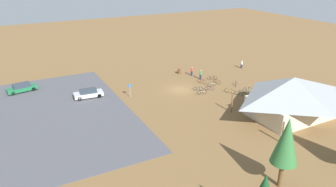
# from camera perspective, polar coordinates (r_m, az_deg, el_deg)

# --- Properties ---
(ground) EXTENTS (160.00, 160.00, 0.00)m
(ground) POSITION_cam_1_polar(r_m,az_deg,el_deg) (52.95, 2.20, 0.72)
(ground) COLOR brown
(ground) RESTS_ON ground
(bike_pavilion) EXTENTS (12.87, 9.73, 5.65)m
(bike_pavilion) POSITION_cam_1_polar(r_m,az_deg,el_deg) (45.61, 21.42, -0.19)
(bike_pavilion) COLOR beige
(bike_pavilion) RESTS_ON ground
(trash_bin) EXTENTS (0.60, 0.60, 0.90)m
(trash_bin) POSITION_cam_1_polar(r_m,az_deg,el_deg) (60.66, 2.01, 4.01)
(trash_bin) COLOR brown
(trash_bin) RESTS_ON ground
(lot_sign) EXTENTS (0.56, 0.08, 2.20)m
(lot_sign) POSITION_cam_1_polar(r_m,az_deg,el_deg) (49.76, -6.87, 0.87)
(lot_sign) COLOR #99999E
(lot_sign) RESTS_ON ground
(pine_east) EXTENTS (2.42, 2.42, 7.18)m
(pine_east) POSITION_cam_1_polar(r_m,az_deg,el_deg) (30.27, 20.53, -8.06)
(pine_east) COLOR brown
(pine_east) RESTS_ON ground
(bicycle_blue_near_sign) EXTENTS (1.33, 0.98, 0.75)m
(bicycle_blue_near_sign) POSITION_cam_1_polar(r_m,az_deg,el_deg) (52.57, 5.42, 0.87)
(bicycle_blue_near_sign) COLOR black
(bicycle_blue_near_sign) RESTS_ON ground
(bicycle_purple_by_bin) EXTENTS (1.50, 0.71, 0.81)m
(bicycle_purple_by_bin) POSITION_cam_1_polar(r_m,az_deg,el_deg) (52.88, 7.43, 0.91)
(bicycle_purple_by_bin) COLOR black
(bicycle_purple_by_bin) RESTS_ON ground
(bicycle_red_yard_right) EXTENTS (0.85, 1.60, 0.89)m
(bicycle_red_yard_right) POSITION_cam_1_polar(r_m,az_deg,el_deg) (55.80, 6.15, 2.17)
(bicycle_red_yard_right) COLOR black
(bicycle_red_yard_right) RESTS_ON ground
(bicycle_teal_yard_left) EXTENTS (1.58, 0.72, 0.88)m
(bicycle_teal_yard_left) POSITION_cam_1_polar(r_m,az_deg,el_deg) (53.37, 14.09, 0.66)
(bicycle_teal_yard_left) COLOR black
(bicycle_teal_yard_left) RESTS_ON ground
(bicycle_black_near_porch) EXTENTS (1.58, 0.82, 0.79)m
(bicycle_black_near_porch) POSITION_cam_1_polar(r_m,az_deg,el_deg) (57.75, 7.93, 2.76)
(bicycle_black_near_porch) COLOR black
(bicycle_black_near_porch) RESTS_ON ground
(bicycle_green_edge_south) EXTENTS (0.89, 1.44, 0.79)m
(bicycle_green_edge_south) POSITION_cam_1_polar(r_m,az_deg,el_deg) (51.68, 12.95, 0.01)
(bicycle_green_edge_south) COLOR black
(bicycle_green_edge_south) RESTS_ON ground
(bicycle_white_yard_front) EXTENTS (1.78, 0.48, 0.83)m
(bicycle_white_yard_front) POSITION_cam_1_polar(r_m,az_deg,el_deg) (54.79, 7.95, 1.68)
(bicycle_white_yard_front) COLOR black
(bicycle_white_yard_front) RESTS_ON ground
(bicycle_silver_edge_north) EXTENTS (1.70, 0.48, 0.87)m
(bicycle_silver_edge_north) POSITION_cam_1_polar(r_m,az_deg,el_deg) (51.07, 6.10, 0.22)
(bicycle_silver_edge_north) COLOR black
(bicycle_silver_edge_north) RESTS_ON ground
(bicycle_orange_lone_east) EXTENTS (0.48, 1.65, 0.79)m
(bicycle_orange_lone_east) POSITION_cam_1_polar(r_m,az_deg,el_deg) (56.30, 8.83, 2.19)
(bicycle_orange_lone_east) COLOR black
(bicycle_orange_lone_east) RESTS_ON ground
(bicycle_yellow_lone_west) EXTENTS (0.91, 1.58, 0.78)m
(bicycle_yellow_lone_west) POSITION_cam_1_polar(r_m,az_deg,el_deg) (52.27, 11.03, 0.44)
(bicycle_yellow_lone_west) COLOR black
(bicycle_yellow_lone_west) RESTS_ON ground
(bicycle_blue_front_row) EXTENTS (1.21, 1.30, 0.83)m
(bicycle_blue_front_row) POSITION_cam_1_polar(r_m,az_deg,el_deg) (55.79, 12.11, 1.76)
(bicycle_blue_front_row) COLOR black
(bicycle_blue_front_row) RESTS_ON ground
(car_silver_mid_lot) EXTENTS (4.55, 2.13, 1.34)m
(car_silver_mid_lot) POSITION_cam_1_polar(r_m,az_deg,el_deg) (50.97, -14.13, 0.02)
(car_silver_mid_lot) COLOR #BCBCC1
(car_silver_mid_lot) RESTS_ON parking_lot_asphalt
(car_green_far_end) EXTENTS (4.85, 2.50, 1.41)m
(car_green_far_end) POSITION_cam_1_polar(r_m,az_deg,el_deg) (56.92, -24.82, 0.96)
(car_green_far_end) COLOR #1E6B3D
(car_green_far_end) RESTS_ON parking_lot_asphalt
(visitor_crossing_yard) EXTENTS (0.36, 0.37, 1.79)m
(visitor_crossing_yard) POSITION_cam_1_polar(r_m,az_deg,el_deg) (57.66, 5.90, 3.44)
(visitor_crossing_yard) COLOR #2D3347
(visitor_crossing_yard) RESTS_ON ground
(visitor_at_bikes) EXTENTS (0.36, 0.36, 1.72)m
(visitor_at_bikes) POSITION_cam_1_polar(r_m,az_deg,el_deg) (59.52, 4.31, 4.05)
(visitor_at_bikes) COLOR #2D3347
(visitor_at_bikes) RESTS_ON ground
(visitor_near_lot) EXTENTS (0.36, 0.38, 1.64)m
(visitor_near_lot) POSITION_cam_1_polar(r_m,az_deg,el_deg) (65.43, 13.12, 5.17)
(visitor_near_lot) COLOR #2D3347
(visitor_near_lot) RESTS_ON ground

